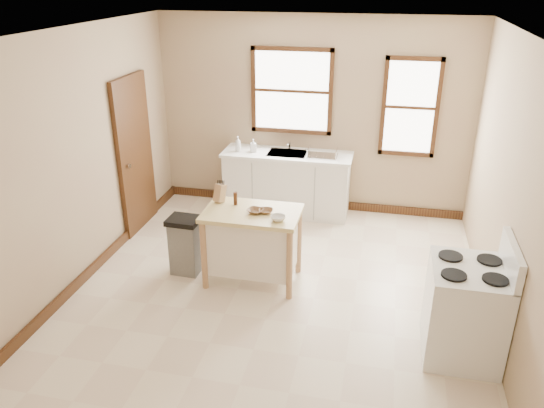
{
  "coord_description": "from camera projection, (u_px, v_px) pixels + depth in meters",
  "views": [
    {
      "loc": [
        1.05,
        -4.91,
        3.32
      ],
      "look_at": [
        -0.12,
        0.4,
        0.91
      ],
      "focal_mm": 35.0,
      "sensor_mm": 36.0,
      "label": 1
    }
  ],
  "objects": [
    {
      "name": "baseboard_back",
      "position": [
        309.0,
        202.0,
        8.12
      ],
      "size": [
        4.5,
        0.04,
        0.12
      ],
      "primitive_type": "cube",
      "color": "#32190D",
      "rests_on": "ground"
    },
    {
      "name": "gas_stove",
      "position": [
        467.0,
        299.0,
        4.8
      ],
      "size": [
        0.73,
        0.74,
        1.18
      ],
      "primitive_type": null,
      "color": "white",
      "rests_on": "ground"
    },
    {
      "name": "ceiling",
      "position": [
        276.0,
        33.0,
        4.8
      ],
      "size": [
        5.0,
        5.0,
        0.0
      ],
      "primitive_type": "plane",
      "rotation": [
        3.14,
        0.0,
        0.0
      ],
      "color": "white",
      "rests_on": "ground"
    },
    {
      "name": "soap_bottle_b",
      "position": [
        253.0,
        145.0,
        7.61
      ],
      "size": [
        0.11,
        0.11,
        0.18
      ],
      "primitive_type": "imported",
      "rotation": [
        0.0,
        0.0,
        0.36
      ],
      "color": "#B2B2B2",
      "rests_on": "sink_counter"
    },
    {
      "name": "trash_bin",
      "position": [
        185.0,
        245.0,
        6.24
      ],
      "size": [
        0.38,
        0.32,
        0.71
      ],
      "primitive_type": null,
      "rotation": [
        0.0,
        0.0,
        -0.04
      ],
      "color": "#5E5E5C",
      "rests_on": "ground"
    },
    {
      "name": "sink_counter",
      "position": [
        287.0,
        183.0,
        7.77
      ],
      "size": [
        1.86,
        0.62,
        0.92
      ],
      "primitive_type": null,
      "color": "silver",
      "rests_on": "ground"
    },
    {
      "name": "knife_block",
      "position": [
        220.0,
        194.0,
        6.07
      ],
      "size": [
        0.13,
        0.13,
        0.2
      ],
      "primitive_type": null,
      "rotation": [
        0.0,
        0.0,
        -0.42
      ],
      "color": "#DFB275",
      "rests_on": "kitchen_island"
    },
    {
      "name": "floor",
      "position": [
        275.0,
        294.0,
        5.94
      ],
      "size": [
        5.0,
        5.0,
        0.0
      ],
      "primitive_type": "plane",
      "color": "beige",
      "rests_on": "ground"
    },
    {
      "name": "pepper_grinder",
      "position": [
        235.0,
        199.0,
        6.0
      ],
      "size": [
        0.05,
        0.05,
        0.15
      ],
      "primitive_type": "cylinder",
      "rotation": [
        0.0,
        0.0,
        0.21
      ],
      "color": "#3E2110",
      "rests_on": "kitchen_island"
    },
    {
      "name": "bowl_a",
      "position": [
        255.0,
        211.0,
        5.82
      ],
      "size": [
        0.21,
        0.21,
        0.04
      ],
      "primitive_type": "imported",
      "rotation": [
        0.0,
        0.0,
        -0.27
      ],
      "color": "brown",
      "rests_on": "kitchen_island"
    },
    {
      "name": "kitchen_island",
      "position": [
        253.0,
        246.0,
        6.04
      ],
      "size": [
        1.07,
        0.68,
        0.88
      ],
      "primitive_type": null,
      "rotation": [
        0.0,
        0.0,
        -0.0
      ],
      "color": "tan",
      "rests_on": "ground"
    },
    {
      "name": "wall_right",
      "position": [
        512.0,
        196.0,
        4.92
      ],
      "size": [
        0.04,
        5.0,
        2.8
      ],
      "primitive_type": "cube",
      "color": "tan",
      "rests_on": "ground"
    },
    {
      "name": "dish_rack",
      "position": [
        323.0,
        153.0,
        7.43
      ],
      "size": [
        0.45,
        0.36,
        0.1
      ],
      "primitive_type": null,
      "rotation": [
        0.0,
        0.0,
        -0.12
      ],
      "color": "silver",
      "rests_on": "sink_counter"
    },
    {
      "name": "bowl_c",
      "position": [
        278.0,
        218.0,
        5.64
      ],
      "size": [
        0.21,
        0.21,
        0.05
      ],
      "primitive_type": "imported",
      "rotation": [
        0.0,
        0.0,
        -0.37
      ],
      "color": "silver",
      "rests_on": "kitchen_island"
    },
    {
      "name": "soap_bottle_a",
      "position": [
        238.0,
        144.0,
        7.62
      ],
      "size": [
        0.09,
        0.09,
        0.22
      ],
      "primitive_type": "imported",
      "rotation": [
        0.0,
        0.0,
        0.11
      ],
      "color": "#B2B2B2",
      "rests_on": "sink_counter"
    },
    {
      "name": "door_left",
      "position": [
        135.0,
        155.0,
        7.11
      ],
      "size": [
        0.06,
        0.9,
        2.1
      ],
      "primitive_type": "cube",
      "color": "#32190D",
      "rests_on": "ground"
    },
    {
      "name": "window_side",
      "position": [
        410.0,
        108.0,
        7.23
      ],
      "size": [
        0.77,
        0.06,
        1.37
      ],
      "primitive_type": null,
      "color": "#32190D",
      "rests_on": "wall_back"
    },
    {
      "name": "window_main",
      "position": [
        292.0,
        91.0,
        7.5
      ],
      "size": [
        1.17,
        0.06,
        1.22
      ],
      "primitive_type": null,
      "color": "#32190D",
      "rests_on": "wall_back"
    },
    {
      "name": "bowl_b",
      "position": [
        266.0,
        211.0,
        5.82
      ],
      "size": [
        0.18,
        0.18,
        0.04
      ],
      "primitive_type": "imported",
      "rotation": [
        0.0,
        0.0,
        0.14
      ],
      "color": "brown",
      "rests_on": "kitchen_island"
    },
    {
      "name": "faucet",
      "position": [
        290.0,
        142.0,
        7.7
      ],
      "size": [
        0.03,
        0.03,
        0.22
      ],
      "primitive_type": "cylinder",
      "color": "silver",
      "rests_on": "sink_counter"
    },
    {
      "name": "wall_back",
      "position": [
        312.0,
        116.0,
        7.6
      ],
      "size": [
        4.5,
        0.04,
        2.8
      ],
      "primitive_type": "cube",
      "color": "tan",
      "rests_on": "ground"
    },
    {
      "name": "baseboard_left",
      "position": [
        94.0,
        267.0,
        6.35
      ],
      "size": [
        0.04,
        5.0,
        0.12
      ],
      "primitive_type": "cube",
      "color": "#32190D",
      "rests_on": "ground"
    },
    {
      "name": "wall_left",
      "position": [
        75.0,
        161.0,
        5.82
      ],
      "size": [
        0.04,
        5.0,
        2.8
      ],
      "primitive_type": "cube",
      "color": "tan",
      "rests_on": "ground"
    }
  ]
}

